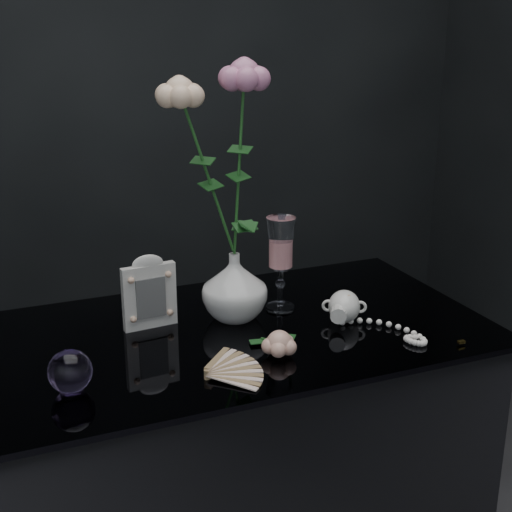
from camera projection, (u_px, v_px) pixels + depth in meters
name	position (u px, v px, depth m)	size (l,w,h in m)	color
table	(235.00, 485.00, 1.59)	(1.05, 0.58, 0.76)	black
vase	(235.00, 287.00, 1.51)	(0.14, 0.14, 0.15)	white
wine_glass	(281.00, 264.00, 1.55)	(0.06, 0.06, 0.21)	white
picture_frame	(149.00, 291.00, 1.46)	(0.12, 0.09, 0.16)	silver
paperweight	(70.00, 371.00, 1.22)	(0.08, 0.08, 0.08)	#876BAF
paper_fan	(207.00, 373.00, 1.27)	(0.20, 0.16, 0.02)	#FAEDC8
loose_rose	(279.00, 343.00, 1.35)	(0.11, 0.15, 0.05)	#E0A891
pearl_jar	(344.00, 305.00, 1.51)	(0.23, 0.24, 0.07)	white
roses	(221.00, 153.00, 1.41)	(0.21, 0.11, 0.45)	#FDC8A2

